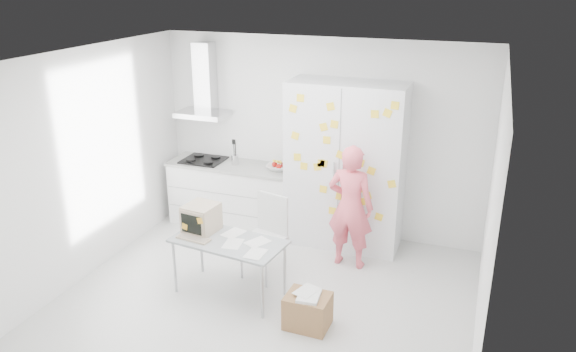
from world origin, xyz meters
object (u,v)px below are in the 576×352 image
(chair, at_px, (267,231))
(cardboard_box, at_px, (308,310))
(person, at_px, (350,207))
(desk, at_px, (211,228))

(chair, height_order, cardboard_box, chair)
(person, bearing_deg, chair, 36.87)
(desk, relative_size, chair, 1.31)
(person, relative_size, chair, 1.56)
(person, height_order, cardboard_box, person)
(desk, xyz_separation_m, chair, (0.48, 0.50, -0.19))
(person, distance_m, desk, 1.72)
(desk, distance_m, chair, 0.72)
(person, xyz_separation_m, chair, (-0.87, -0.57, -0.21))
(person, height_order, desk, person)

